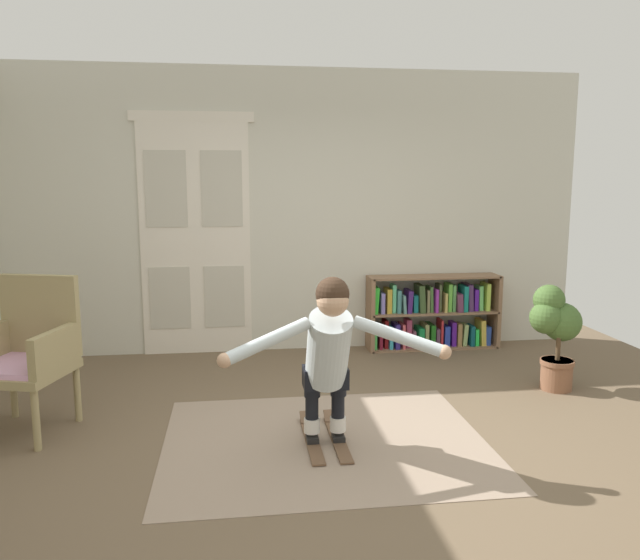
{
  "coord_description": "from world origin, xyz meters",
  "views": [
    {
      "loc": [
        -0.65,
        -3.89,
        1.79
      ],
      "look_at": [
        -0.03,
        0.63,
        1.05
      ],
      "focal_mm": 35.04,
      "sensor_mm": 36.0,
      "label": 1
    }
  ],
  "objects_px": {
    "bookshelf": "(432,315)",
    "person_skier": "(329,348)",
    "potted_plant": "(555,328)",
    "skis_pair": "(324,437)",
    "wicker_chair": "(26,351)"
  },
  "relations": [
    {
      "from": "bookshelf",
      "to": "skis_pair",
      "type": "relative_size",
      "value": 1.78
    },
    {
      "from": "wicker_chair",
      "to": "skis_pair",
      "type": "xyz_separation_m",
      "value": [
        2.07,
        -0.49,
        -0.56
      ]
    },
    {
      "from": "wicker_chair",
      "to": "potted_plant",
      "type": "xyz_separation_m",
      "value": [
        4.2,
        0.36,
        -0.06
      ]
    },
    {
      "from": "potted_plant",
      "to": "skis_pair",
      "type": "bearing_deg",
      "value": -158.17
    },
    {
      "from": "skis_pair",
      "to": "wicker_chair",
      "type": "bearing_deg",
      "value": 166.77
    },
    {
      "from": "bookshelf",
      "to": "potted_plant",
      "type": "xyz_separation_m",
      "value": [
        0.65,
        -1.38,
        0.17
      ]
    },
    {
      "from": "bookshelf",
      "to": "person_skier",
      "type": "distance_m",
      "value": 2.86
    },
    {
      "from": "wicker_chair",
      "to": "potted_plant",
      "type": "bearing_deg",
      "value": 4.95
    },
    {
      "from": "wicker_chair",
      "to": "potted_plant",
      "type": "height_order",
      "value": "wicker_chair"
    },
    {
      "from": "potted_plant",
      "to": "skis_pair",
      "type": "height_order",
      "value": "potted_plant"
    },
    {
      "from": "bookshelf",
      "to": "skis_pair",
      "type": "distance_m",
      "value": 2.69
    },
    {
      "from": "skis_pair",
      "to": "person_skier",
      "type": "xyz_separation_m",
      "value": [
        0.0,
        -0.2,
        0.69
      ]
    },
    {
      "from": "bookshelf",
      "to": "person_skier",
      "type": "bearing_deg",
      "value": -121.22
    },
    {
      "from": "skis_pair",
      "to": "bookshelf",
      "type": "bearing_deg",
      "value": 56.54
    },
    {
      "from": "potted_plant",
      "to": "skis_pair",
      "type": "distance_m",
      "value": 2.34
    }
  ]
}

